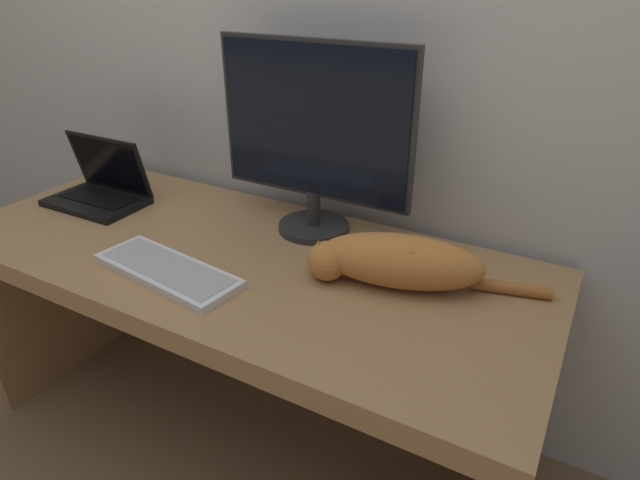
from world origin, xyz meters
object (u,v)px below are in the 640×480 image
(monitor, at_px, (314,136))
(cat, at_px, (395,260))
(laptop, at_px, (100,190))
(external_keyboard, at_px, (167,270))

(monitor, bearing_deg, cat, -27.62)
(monitor, bearing_deg, laptop, -167.03)
(monitor, bearing_deg, external_keyboard, -115.94)
(laptop, xyz_separation_m, cat, (1.05, -0.00, 0.02))
(monitor, relative_size, external_keyboard, 1.35)
(external_keyboard, distance_m, cat, 0.58)
(monitor, distance_m, cat, 0.43)
(monitor, height_order, cat, monitor)
(laptop, height_order, external_keyboard, laptop)
(laptop, bearing_deg, cat, -0.94)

